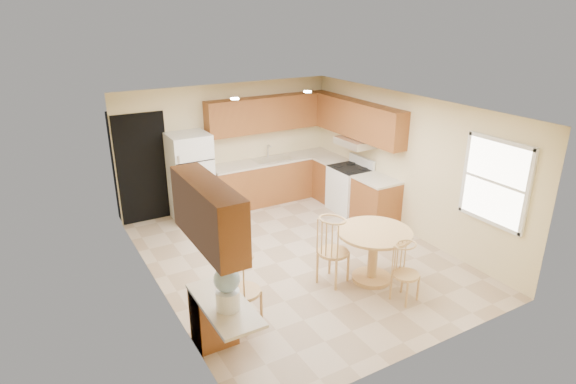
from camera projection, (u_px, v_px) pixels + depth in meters
floor at (298, 257)px, 7.98m from camera, size 5.50×5.50×0.00m
ceiling at (299, 107)px, 7.09m from camera, size 4.50×5.50×0.02m
wall_back at (228, 146)px, 9.76m from camera, size 4.50×0.02×2.50m
wall_front at (427, 262)px, 5.31m from camera, size 4.50×0.02×2.50m
wall_left at (156, 216)px, 6.48m from camera, size 0.02×5.50×2.50m
wall_right at (406, 165)px, 8.58m from camera, size 0.02×5.50×2.50m
doorway at (143, 169)px, 9.00m from camera, size 0.90×0.02×2.10m
base_cab_back at (274, 181)px, 10.22m from camera, size 2.75×0.60×0.87m
counter_back at (274, 160)px, 10.05m from camera, size 2.75×0.63×0.04m
base_cab_right_a at (331, 180)px, 10.24m from camera, size 0.60×0.59×0.87m
counter_right_a at (332, 160)px, 10.07m from camera, size 0.63×0.59×0.04m
base_cab_right_b at (376, 203)px, 9.06m from camera, size 0.60×0.80×0.87m
counter_right_b at (377, 180)px, 8.90m from camera, size 0.63×0.80×0.04m
upper_cab_back at (270, 113)px, 9.82m from camera, size 2.75×0.33×0.70m
upper_cab_right at (359, 120)px, 9.27m from camera, size 0.33×2.42×0.70m
upper_cab_left at (208, 213)px, 5.05m from camera, size 0.33×1.40×0.70m
sink at (272, 159)px, 10.03m from camera, size 0.78×0.44×0.01m
range_hood at (355, 142)px, 9.36m from camera, size 0.50×0.76×0.14m
desk_pedestal at (214, 316)px, 5.85m from camera, size 0.48×0.42×0.72m
desk_top at (224, 305)px, 5.41m from camera, size 0.50×1.20×0.04m
window at (495, 182)px, 6.99m from camera, size 0.06×1.12×1.30m
can_light_a at (235, 99)px, 7.83m from camera, size 0.14×0.14×0.02m
can_light_b at (307, 92)px, 8.48m from camera, size 0.14×0.14×0.02m
refrigerator at (191, 177)px, 9.18m from camera, size 0.75×0.73×1.69m
stove at (350, 189)px, 9.67m from camera, size 0.65×0.76×1.09m
dining_table at (373, 248)px, 7.13m from camera, size 1.11×1.11×0.82m
chair_table_a at (338, 246)px, 6.96m from camera, size 0.46×0.60×1.05m
chair_table_b at (411, 270)px, 6.57m from camera, size 0.38×0.39×0.85m
chair_desk at (246, 286)px, 5.98m from camera, size 0.46×0.60×1.05m
water_crock at (227, 287)px, 5.21m from camera, size 0.29×0.29×0.60m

